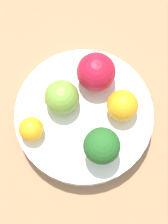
{
  "coord_description": "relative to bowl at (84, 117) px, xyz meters",
  "views": [
    {
      "loc": [
        0.09,
        -0.12,
        0.61
      ],
      "look_at": [
        0.0,
        0.0,
        0.07
      ],
      "focal_mm": 60.0,
      "sensor_mm": 36.0,
      "label": 1
    }
  ],
  "objects": [
    {
      "name": "ground_plane",
      "position": [
        0.0,
        0.0,
        -0.04
      ],
      "size": [
        6.0,
        6.0,
        0.0
      ],
      "primitive_type": "plane",
      "color": "gray"
    },
    {
      "name": "table_surface",
      "position": [
        0.0,
        0.0,
        -0.03
      ],
      "size": [
        1.2,
        1.2,
        0.02
      ],
      "color": "#936D4C",
      "rests_on": "ground_plane"
    },
    {
      "name": "bowl",
      "position": [
        0.0,
        0.0,
        0.0
      ],
      "size": [
        0.21,
        0.21,
        0.04
      ],
      "color": "white",
      "rests_on": "table_surface"
    },
    {
      "name": "broccoli",
      "position": [
        0.06,
        -0.03,
        0.06
      ],
      "size": [
        0.05,
        0.05,
        0.07
      ],
      "color": "#8CB76B",
      "rests_on": "bowl"
    },
    {
      "name": "apple_red",
      "position": [
        -0.04,
        -0.01,
        0.04
      ],
      "size": [
        0.05,
        0.05,
        0.05
      ],
      "color": "olive",
      "rests_on": "bowl"
    },
    {
      "name": "apple_green",
      "position": [
        -0.02,
        0.06,
        0.05
      ],
      "size": [
        0.06,
        0.06,
        0.06
      ],
      "color": "#B7142D",
      "rests_on": "bowl"
    },
    {
      "name": "orange_front",
      "position": [
        0.04,
        0.04,
        0.04
      ],
      "size": [
        0.05,
        0.05,
        0.05
      ],
      "color": "orange",
      "rests_on": "bowl"
    },
    {
      "name": "orange_back",
      "position": [
        -0.04,
        -0.07,
        0.04
      ],
      "size": [
        0.04,
        0.04,
        0.04
      ],
      "color": "orange",
      "rests_on": "bowl"
    }
  ]
}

